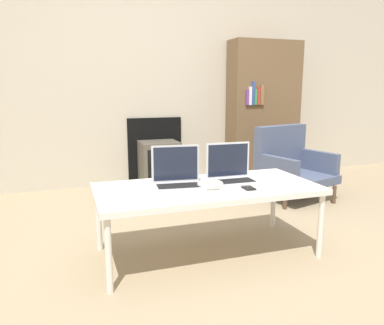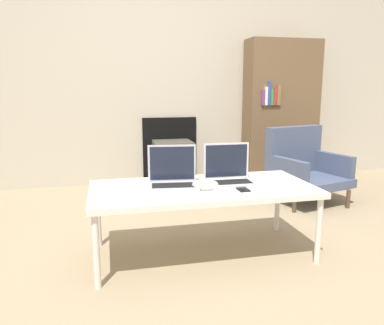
% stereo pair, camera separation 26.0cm
% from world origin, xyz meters
% --- Properties ---
extents(ground_plane, '(14.00, 14.00, 0.00)m').
position_xyz_m(ground_plane, '(0.00, 0.00, 0.00)').
color(ground_plane, '#998466').
extents(wall_back, '(7.00, 0.08, 2.60)m').
position_xyz_m(wall_back, '(0.00, 2.11, 1.29)').
color(wall_back, '#B7AD99').
rests_on(wall_back, ground_plane).
extents(table, '(1.39, 0.64, 0.45)m').
position_xyz_m(table, '(0.00, 0.12, 0.42)').
color(table, silver).
rests_on(table, ground_plane).
extents(laptop_left, '(0.33, 0.26, 0.25)m').
position_xyz_m(laptop_left, '(-0.18, 0.17, 0.51)').
color(laptop_left, '#B2B2B7').
rests_on(laptop_left, table).
extents(laptop_right, '(0.31, 0.23, 0.25)m').
position_xyz_m(laptop_right, '(0.19, 0.17, 0.51)').
color(laptop_right, silver).
rests_on(laptop_right, table).
extents(headphones, '(0.17, 0.17, 0.04)m').
position_xyz_m(headphones, '(0.01, 0.08, 0.47)').
color(headphones, beige).
rests_on(headphones, table).
extents(phone, '(0.06, 0.12, 0.01)m').
position_xyz_m(phone, '(0.21, -0.01, 0.46)').
color(phone, black).
rests_on(phone, table).
extents(tv, '(0.41, 0.39, 0.49)m').
position_xyz_m(tv, '(0.12, 1.87, 0.25)').
color(tv, '#4C473D').
rests_on(tv, ground_plane).
extents(armchair, '(0.75, 0.70, 0.70)m').
position_xyz_m(armchair, '(1.22, 1.05, 0.34)').
color(armchair, '#47516B').
rests_on(armchair, ground_plane).
extents(bookshelf, '(0.83, 0.32, 1.59)m').
position_xyz_m(bookshelf, '(1.39, 1.91, 0.80)').
color(bookshelf, brown).
rests_on(bookshelf, ground_plane).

